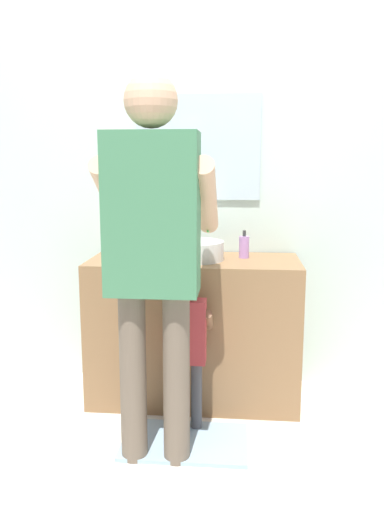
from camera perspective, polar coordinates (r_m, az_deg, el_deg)
The scene contains 10 objects.
ground_plane at distance 3.01m, azimuth -0.28°, elevation -17.87°, with size 14.00×14.00×0.00m, color silver.
back_wall at distance 3.27m, azimuth 0.77°, elevation 9.11°, with size 4.40×0.10×2.70m.
vanity_cabinet at distance 3.11m, azimuth 0.26°, elevation -8.21°, with size 1.23×0.54×0.86m, color olive.
sink_basin at distance 2.97m, azimuth 0.23°, elevation 0.66°, with size 0.35×0.35×0.11m.
faucet at distance 3.18m, azimuth 0.57°, elevation 1.73°, with size 0.18×0.14×0.18m.
toothbrush_cup at distance 3.01m, azimuth -7.60°, elevation 0.65°, with size 0.07×0.07×0.21m.
soap_bottle at distance 3.05m, azimuth 5.86°, elevation 1.05°, with size 0.06×0.06×0.17m.
bath_mat at distance 2.78m, azimuth -0.81°, elevation -20.11°, with size 0.64×0.40×0.02m, color #99B7CC.
child_toddler at distance 2.71m, azimuth -0.50°, elevation -9.42°, with size 0.26×0.26×0.85m.
adult_parent at distance 2.32m, azimuth -4.34°, elevation 1.97°, with size 0.56×0.58×1.80m.
Camera 1 is at (0.26, -2.64, 1.42)m, focal length 35.68 mm.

